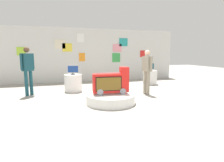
{
  "coord_description": "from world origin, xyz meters",
  "views": [
    {
      "loc": [
        -1.59,
        -5.09,
        1.56
      ],
      "look_at": [
        0.13,
        0.69,
        0.61
      ],
      "focal_mm": 28.82,
      "sensor_mm": 36.0,
      "label": 1
    }
  ],
  "objects_px": {
    "tv_on_center_rear": "(150,67)",
    "shopper_browsing_near_truck": "(28,67)",
    "display_pedestal_center_rear": "(150,77)",
    "main_display_pedestal": "(111,98)",
    "shopper_browsing_rear": "(147,69)",
    "novelty_firetruck_tv": "(111,83)",
    "tv_on_left_rear": "(73,70)",
    "display_pedestal_left_rear": "(73,83)"
  },
  "relations": [
    {
      "from": "tv_on_center_rear",
      "to": "shopper_browsing_near_truck",
      "type": "relative_size",
      "value": 0.22
    },
    {
      "from": "display_pedestal_center_rear",
      "to": "tv_on_center_rear",
      "type": "relative_size",
      "value": 1.82
    },
    {
      "from": "main_display_pedestal",
      "to": "shopper_browsing_near_truck",
      "type": "relative_size",
      "value": 0.87
    },
    {
      "from": "tv_on_center_rear",
      "to": "shopper_browsing_rear",
      "type": "height_order",
      "value": "shopper_browsing_rear"
    },
    {
      "from": "main_display_pedestal",
      "to": "display_pedestal_center_rear",
      "type": "xyz_separation_m",
      "value": [
        2.85,
        2.75,
        0.2
      ]
    },
    {
      "from": "tv_on_center_rear",
      "to": "shopper_browsing_rear",
      "type": "xyz_separation_m",
      "value": [
        -1.2,
        -1.95,
        0.11
      ]
    },
    {
      "from": "novelty_firetruck_tv",
      "to": "shopper_browsing_near_truck",
      "type": "height_order",
      "value": "shopper_browsing_near_truck"
    },
    {
      "from": "novelty_firetruck_tv",
      "to": "tv_on_left_rear",
      "type": "bearing_deg",
      "value": 115.46
    },
    {
      "from": "novelty_firetruck_tv",
      "to": "tv_on_center_rear",
      "type": "distance_m",
      "value": 3.95
    },
    {
      "from": "tv_on_center_rear",
      "to": "tv_on_left_rear",
      "type": "bearing_deg",
      "value": -170.4
    },
    {
      "from": "tv_on_left_rear",
      "to": "shopper_browsing_near_truck",
      "type": "xyz_separation_m",
      "value": [
        -1.62,
        -0.24,
        0.15
      ]
    },
    {
      "from": "display_pedestal_center_rear",
      "to": "shopper_browsing_near_truck",
      "type": "distance_m",
      "value": 5.57
    },
    {
      "from": "main_display_pedestal",
      "to": "tv_on_center_rear",
      "type": "xyz_separation_m",
      "value": [
        2.85,
        2.74,
        0.72
      ]
    },
    {
      "from": "novelty_firetruck_tv",
      "to": "shopper_browsing_rear",
      "type": "relative_size",
      "value": 0.68
    },
    {
      "from": "display_pedestal_left_rear",
      "to": "shopper_browsing_rear",
      "type": "relative_size",
      "value": 0.42
    },
    {
      "from": "display_pedestal_center_rear",
      "to": "shopper_browsing_rear",
      "type": "distance_m",
      "value": 2.37
    },
    {
      "from": "tv_on_center_rear",
      "to": "shopper_browsing_near_truck",
      "type": "xyz_separation_m",
      "value": [
        -5.45,
        -0.88,
        0.17
      ]
    },
    {
      "from": "tv_on_center_rear",
      "to": "display_pedestal_center_rear",
      "type": "bearing_deg",
      "value": 89.16
    },
    {
      "from": "tv_on_left_rear",
      "to": "display_pedestal_center_rear",
      "type": "distance_m",
      "value": 3.92
    },
    {
      "from": "novelty_firetruck_tv",
      "to": "tv_on_center_rear",
      "type": "height_order",
      "value": "novelty_firetruck_tv"
    },
    {
      "from": "novelty_firetruck_tv",
      "to": "tv_on_center_rear",
      "type": "bearing_deg",
      "value": 44.25
    },
    {
      "from": "novelty_firetruck_tv",
      "to": "display_pedestal_left_rear",
      "type": "bearing_deg",
      "value": 115.44
    },
    {
      "from": "display_pedestal_left_rear",
      "to": "shopper_browsing_rear",
      "type": "height_order",
      "value": "shopper_browsing_rear"
    },
    {
      "from": "tv_on_left_rear",
      "to": "shopper_browsing_rear",
      "type": "bearing_deg",
      "value": -26.29
    },
    {
      "from": "novelty_firetruck_tv",
      "to": "shopper_browsing_near_truck",
      "type": "xyz_separation_m",
      "value": [
        -2.63,
        1.87,
        0.41
      ]
    },
    {
      "from": "display_pedestal_left_rear",
      "to": "shopper_browsing_near_truck",
      "type": "distance_m",
      "value": 1.78
    },
    {
      "from": "main_display_pedestal",
      "to": "display_pedestal_left_rear",
      "type": "xyz_separation_m",
      "value": [
        -0.98,
        2.1,
        0.2
      ]
    },
    {
      "from": "tv_on_center_rear",
      "to": "shopper_browsing_rear",
      "type": "bearing_deg",
      "value": -121.59
    },
    {
      "from": "shopper_browsing_near_truck",
      "to": "novelty_firetruck_tv",
      "type": "bearing_deg",
      "value": -35.46
    },
    {
      "from": "main_display_pedestal",
      "to": "display_pedestal_center_rear",
      "type": "relative_size",
      "value": 2.22
    },
    {
      "from": "display_pedestal_center_rear",
      "to": "shopper_browsing_rear",
      "type": "bearing_deg",
      "value": -121.54
    },
    {
      "from": "novelty_firetruck_tv",
      "to": "shopper_browsing_near_truck",
      "type": "bearing_deg",
      "value": 144.54
    },
    {
      "from": "novelty_firetruck_tv",
      "to": "display_pedestal_left_rear",
      "type": "xyz_separation_m",
      "value": [
        -1.0,
        2.11,
        -0.29
      ]
    },
    {
      "from": "tv_on_left_rear",
      "to": "novelty_firetruck_tv",
      "type": "bearing_deg",
      "value": -64.54
    },
    {
      "from": "novelty_firetruck_tv",
      "to": "tv_on_center_rear",
      "type": "relative_size",
      "value": 2.95
    },
    {
      "from": "main_display_pedestal",
      "to": "shopper_browsing_rear",
      "type": "bearing_deg",
      "value": 25.79
    },
    {
      "from": "display_pedestal_center_rear",
      "to": "tv_on_center_rear",
      "type": "distance_m",
      "value": 0.52
    },
    {
      "from": "tv_on_left_rear",
      "to": "tv_on_center_rear",
      "type": "xyz_separation_m",
      "value": [
        3.83,
        0.65,
        -0.02
      ]
    },
    {
      "from": "novelty_firetruck_tv",
      "to": "display_pedestal_center_rear",
      "type": "relative_size",
      "value": 1.62
    },
    {
      "from": "novelty_firetruck_tv",
      "to": "display_pedestal_center_rear",
      "type": "height_order",
      "value": "novelty_firetruck_tv"
    },
    {
      "from": "tv_on_left_rear",
      "to": "tv_on_center_rear",
      "type": "distance_m",
      "value": 3.88
    },
    {
      "from": "novelty_firetruck_tv",
      "to": "shopper_browsing_near_truck",
      "type": "distance_m",
      "value": 3.25
    }
  ]
}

